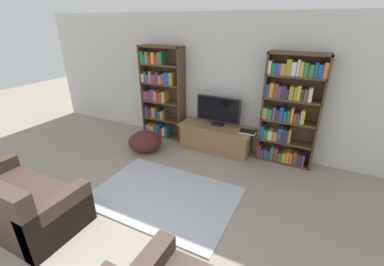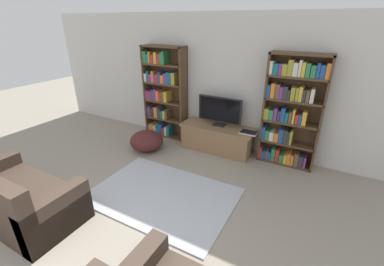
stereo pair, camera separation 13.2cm
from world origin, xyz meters
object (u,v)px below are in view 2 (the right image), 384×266
television (220,111)px  couch_left_sectional (17,199)px  laptop (249,132)px  beanbag_ottoman (147,141)px  tv_stand (217,138)px  bookshelf_right (291,112)px  bookshelf_left (163,93)px

television → couch_left_sectional: bearing=-115.8°
laptop → beanbag_ottoman: (-1.90, -0.65, -0.33)m
television → laptop: (0.64, -0.09, -0.30)m
television → beanbag_ottoman: bearing=-149.5°
tv_stand → couch_left_sectional: 3.43m
tv_stand → television: bearing=90.0°
television → couch_left_sectional: (-1.52, -3.14, -0.54)m
laptop → tv_stand: bearing=177.7°
bookshelf_right → television: bookshelf_right is taller
couch_left_sectional → tv_stand: bearing=63.8°
bookshelf_right → couch_left_sectional: size_ratio=1.18×
laptop → beanbag_ottoman: bearing=-161.1°
tv_stand → beanbag_ottoman: bearing=-151.7°
tv_stand → laptop: 0.69m
beanbag_ottoman → bookshelf_left: bearing=97.9°
television → bookshelf_right: bearing=3.8°
bookshelf_right → laptop: size_ratio=6.30×
bookshelf_left → television: bookshelf_left is taller
tv_stand → laptop: (0.64, -0.03, 0.27)m
bookshelf_right → couch_left_sectional: bookshelf_right is taller
couch_left_sectional → bookshelf_left: bearing=87.5°
tv_stand → beanbag_ottoman: 1.43m
television → laptop: bearing=-8.1°
television → couch_left_sectional: 3.53m
bookshelf_left → laptop: (2.02, -0.18, -0.45)m
bookshelf_right → tv_stand: bookshelf_right is taller
bookshelf_left → beanbag_ottoman: bearing=-82.1°
bookshelf_right → television: size_ratio=2.22×
laptop → beanbag_ottoman: laptop is taller
bookshelf_right → laptop: 0.82m
bookshelf_left → couch_left_sectional: bearing=-92.5°
laptop → couch_left_sectional: bearing=-125.3°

